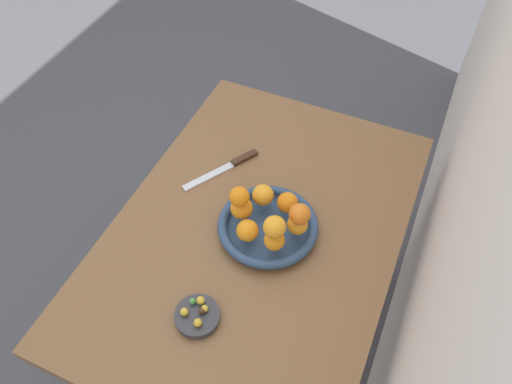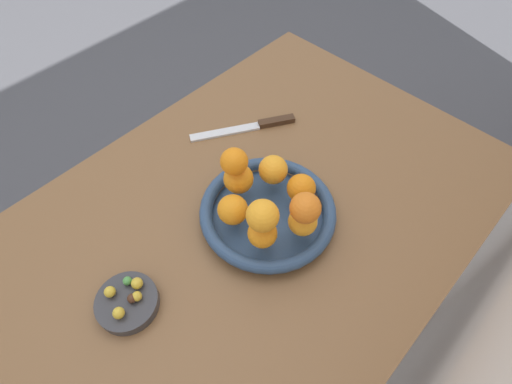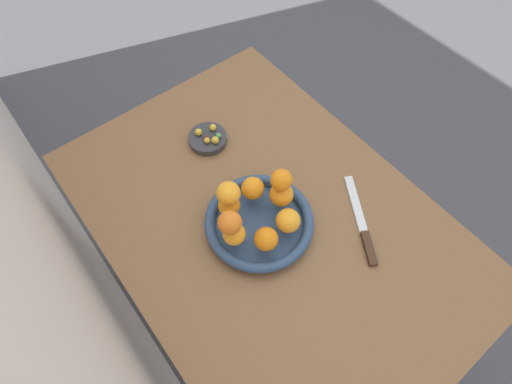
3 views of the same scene
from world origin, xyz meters
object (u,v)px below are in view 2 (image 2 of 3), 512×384
object	(u,v)px
orange_4	(273,170)
knife	(252,126)
candy_ball_4	(127,281)
orange_1	(262,233)
orange_7	(263,216)
fruit_bowl	(268,212)
orange_6	(234,162)
candy_ball_0	(137,283)
candy_ball_1	(119,313)
candy_ball_2	(110,292)
candy_ball_3	(132,298)
candy_dish	(127,303)
candy_ball_5	(137,296)
orange_8	(305,208)
orange_5	(238,179)
orange_3	(301,188)
orange_2	(303,221)
dining_table	(255,232)

from	to	relation	value
orange_4	knife	xyz separation A→B (m)	(-0.11, -0.16, -0.06)
candy_ball_4	knife	bearing A→B (deg)	-164.43
orange_1	orange_7	xyz separation A→B (m)	(-0.00, -0.00, 0.06)
fruit_bowl	knife	world-z (taller)	fruit_bowl
orange_4	orange_6	bearing A→B (deg)	-26.43
orange_1	candy_ball_0	xyz separation A→B (m)	(0.21, -0.10, -0.03)
candy_ball_1	candy_ball_2	distance (m)	0.04
fruit_bowl	candy_ball_3	distance (m)	0.30
candy_dish	candy_ball_4	world-z (taller)	candy_ball_4
candy_dish	orange_1	bearing A→B (deg)	157.93
orange_4	orange_7	xyz separation A→B (m)	(0.12, 0.08, 0.05)
candy_ball_0	candy_ball_3	world-z (taller)	candy_ball_0
candy_ball_5	candy_ball_2	bearing A→B (deg)	-55.35
orange_4	candy_ball_4	bearing A→B (deg)	-6.19
candy_ball_4	orange_8	bearing A→B (deg)	150.16
orange_5	candy_ball_3	size ratio (longest dim) A/B	3.59
orange_7	orange_3	bearing A→B (deg)	-174.28
orange_8	candy_ball_2	world-z (taller)	orange_8
orange_1	orange_6	bearing A→B (deg)	-112.77
orange_3	orange_7	xyz separation A→B (m)	(0.13, 0.01, 0.06)
orange_7	candy_ball_3	world-z (taller)	orange_7
orange_6	candy_ball_3	distance (m)	0.30
orange_6	candy_ball_3	xyz separation A→B (m)	(0.28, 0.03, -0.10)
orange_7	candy_ball_1	xyz separation A→B (m)	(0.27, -0.08, -0.09)
orange_4	orange_3	bearing A→B (deg)	93.20
candy_dish	orange_3	distance (m)	0.38
fruit_bowl	orange_4	distance (m)	0.09
orange_2	knife	xyz separation A→B (m)	(-0.16, -0.28, -0.06)
fruit_bowl	candy_dish	world-z (taller)	fruit_bowl
orange_6	candy_ball_5	distance (m)	0.29
orange_4	candy_ball_4	distance (m)	0.35
dining_table	orange_5	distance (m)	0.16
dining_table	orange_8	size ratio (longest dim) A/B	19.62
orange_4	orange_1	bearing A→B (deg)	34.61
orange_6	candy_ball_0	distance (m)	0.28
orange_1	orange_5	world-z (taller)	orange_5
candy_ball_1	candy_ball_4	size ratio (longest dim) A/B	1.28
dining_table	orange_6	world-z (taller)	orange_6
orange_4	orange_7	size ratio (longest dim) A/B	1.03
candy_ball_0	candy_ball_3	size ratio (longest dim) A/B	1.24
dining_table	orange_2	size ratio (longest dim) A/B	19.92
candy_ball_1	orange_5	bearing A→B (deg)	-173.80
fruit_bowl	candy_ball_2	world-z (taller)	candy_ball_2
orange_8	candy_ball_2	xyz separation A→B (m)	(0.32, -0.17, -0.09)
orange_3	orange_6	distance (m)	0.14
orange_4	knife	world-z (taller)	orange_4
candy_ball_1	orange_3	bearing A→B (deg)	169.87
fruit_bowl	orange_4	world-z (taller)	orange_4
orange_7	knife	bearing A→B (deg)	-133.04
fruit_bowl	orange_3	xyz separation A→B (m)	(-0.06, 0.03, 0.05)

